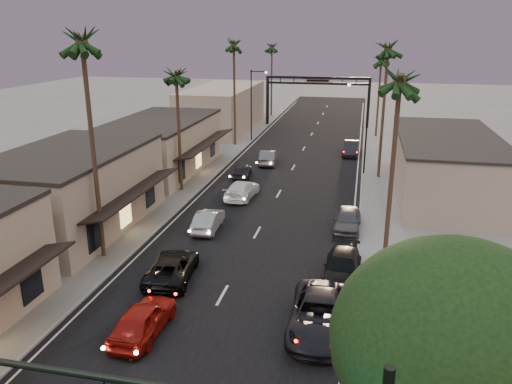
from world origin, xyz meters
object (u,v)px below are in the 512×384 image
at_px(corner_tree, 456,352).
at_px(streetlight_right, 364,121).
at_px(arch, 317,89).
at_px(curbside_black, 342,267).
at_px(palm_lb, 81,35).
at_px(oncoming_pickup, 172,267).
at_px(oncoming_silver, 208,220).
at_px(oncoming_red, 143,319).
at_px(palm_rc, 382,56).
at_px(palm_rb, 389,45).
at_px(palm_far, 272,45).
at_px(streetlight_left, 253,100).
at_px(curbside_near, 319,314).
at_px(palm_lc, 176,71).
at_px(palm_ld, 234,41).
at_px(palm_ra, 401,74).

height_order(corner_tree, streetlight_right, streetlight_right).
bearing_deg(arch, curbside_black, -82.59).
height_order(palm_lb, oncoming_pickup, palm_lb).
bearing_deg(palm_lb, oncoming_silver, 49.09).
relative_size(streetlight_right, oncoming_red, 1.96).
xyz_separation_m(arch, palm_lb, (-8.60, -48.00, 7.85)).
bearing_deg(arch, oncoming_red, -92.73).
bearing_deg(palm_rc, oncoming_silver, -108.56).
distance_m(palm_rb, palm_far, 37.98).
height_order(streetlight_right, streetlight_left, same).
height_order(palm_far, curbside_near, palm_far).
height_order(arch, curbside_near, arch).
distance_m(streetlight_right, palm_lc, 18.66).
distance_m(corner_tree, streetlight_right, 37.64).
bearing_deg(palm_rc, streetlight_left, -158.86).
relative_size(oncoming_red, curbside_near, 0.76).
bearing_deg(palm_far, oncoming_red, -84.88).
relative_size(palm_ld, palm_rc, 1.16).
distance_m(palm_rb, curbside_black, 24.73).
bearing_deg(corner_tree, oncoming_silver, 122.55).
bearing_deg(streetlight_left, oncoming_pickup, -84.59).
xyz_separation_m(corner_tree, oncoming_pickup, (-12.82, 12.82, -5.26)).
bearing_deg(palm_ld, oncoming_pickup, -81.40).
relative_size(streetlight_left, palm_rb, 0.63).
xyz_separation_m(streetlight_right, palm_lc, (-15.52, -9.00, 5.14)).
bearing_deg(palm_rb, streetlight_left, 137.95).
height_order(oncoming_pickup, oncoming_silver, oncoming_pickup).
bearing_deg(arch, palm_lb, -100.16).
distance_m(corner_tree, streetlight_left, 53.15).
height_order(oncoming_red, oncoming_pickup, oncoming_red).
bearing_deg(palm_ra, streetlight_left, 114.54).
distance_m(streetlight_right, streetlight_left, 18.99).
xyz_separation_m(palm_rc, palm_far, (-16.90, 14.00, 0.97)).
relative_size(oncoming_pickup, curbside_black, 1.04).
xyz_separation_m(palm_ld, oncoming_silver, (5.06, -27.16, -11.71)).
xyz_separation_m(streetlight_left, oncoming_red, (4.29, -43.23, -4.55)).
bearing_deg(palm_ld, palm_rb, -32.60).
relative_size(arch, streetlight_left, 1.69).
relative_size(streetlight_left, palm_lc, 0.74).
height_order(corner_tree, palm_lc, palm_lc).
xyz_separation_m(arch, curbside_black, (6.20, -47.66, -4.81)).
bearing_deg(palm_lb, curbside_black, 1.30).
relative_size(palm_lc, oncoming_pickup, 2.36).
distance_m(palm_rc, oncoming_silver, 39.37).
xyz_separation_m(oncoming_red, oncoming_pickup, (-0.71, 5.50, -0.07)).
distance_m(palm_ld, palm_rc, 19.51).
relative_size(palm_ra, curbside_black, 2.65).
relative_size(palm_lb, oncoming_pickup, 2.94).
bearing_deg(corner_tree, palm_lb, 141.17).
xyz_separation_m(corner_tree, curbside_near, (-4.08, 9.39, -5.14)).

